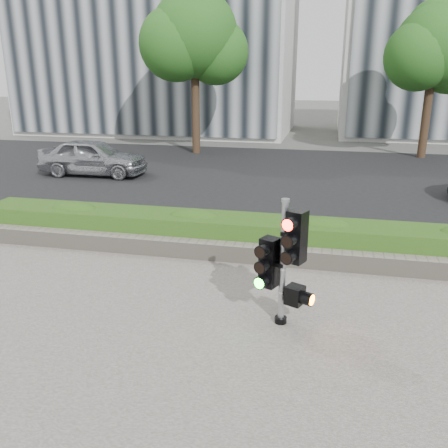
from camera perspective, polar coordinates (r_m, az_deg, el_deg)
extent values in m
plane|color=#51514C|center=(7.74, -0.14, -9.86)|extent=(120.00, 120.00, 0.00)
cube|color=#9E9389|center=(5.71, -6.02, -21.11)|extent=(16.00, 11.00, 0.03)
cube|color=black|center=(17.14, 7.21, 5.58)|extent=(60.00, 13.00, 0.02)
cube|color=gray|center=(10.56, 3.59, -1.78)|extent=(60.00, 0.25, 0.12)
cube|color=gray|center=(9.36, 2.40, -3.48)|extent=(12.00, 0.32, 0.34)
cube|color=#538F2C|center=(9.90, 3.08, -1.23)|extent=(12.00, 1.00, 0.68)
cube|color=#B7B7B2|center=(31.73, -7.66, 24.72)|extent=(16.00, 9.00, 15.00)
cylinder|color=black|center=(22.08, -3.43, 13.66)|extent=(0.36, 0.36, 4.03)
sphere|color=#264B15|center=(22.08, -3.59, 21.89)|extent=(3.74, 3.74, 3.74)
sphere|color=#264B15|center=(22.17, -0.99, 20.04)|extent=(2.88, 2.88, 2.88)
sphere|color=#264B15|center=(21.85, -5.84, 20.75)|extent=(3.17, 3.17, 3.17)
sphere|color=#264B15|center=(22.85, -3.09, 23.93)|extent=(2.59, 2.59, 2.59)
cylinder|color=black|center=(22.62, 23.13, 11.84)|extent=(0.36, 0.36, 3.58)
sphere|color=#264B15|center=(22.57, 24.04, 18.93)|extent=(3.33, 3.33, 3.33)
sphere|color=#264B15|center=(22.07, 22.39, 18.17)|extent=(2.82, 2.82, 2.82)
sphere|color=#264B15|center=(23.25, 23.99, 20.77)|extent=(2.30, 2.30, 2.30)
cylinder|color=black|center=(7.25, 6.83, -11.35)|extent=(0.18, 0.18, 0.09)
cylinder|color=gray|center=(6.87, 7.10, -4.88)|extent=(0.09, 0.09, 1.86)
cylinder|color=gray|center=(6.56, 7.41, 2.84)|extent=(0.12, 0.12, 0.05)
cube|color=#FF1107|center=(6.58, 8.72, -1.52)|extent=(0.31, 0.31, 0.75)
cube|color=#14E51E|center=(6.94, 5.48, -4.60)|extent=(0.31, 0.31, 0.75)
cube|color=black|center=(6.94, 8.23, -2.48)|extent=(0.31, 0.31, 0.51)
cube|color=orange|center=(6.98, 8.52, -8.44)|extent=(0.31, 0.31, 0.27)
imported|color=#9FA0A5|center=(17.89, -15.47, 7.77)|extent=(3.89, 1.65, 1.31)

